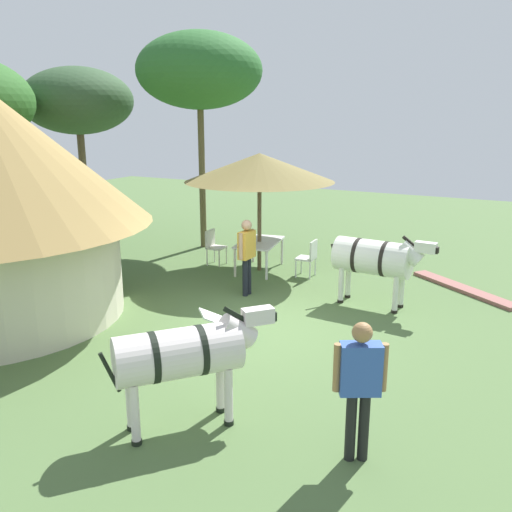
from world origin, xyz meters
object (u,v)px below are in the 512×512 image
at_px(standing_watcher, 360,379).
at_px(shade_umbrella, 260,167).
at_px(striped_lounge_chair, 227,328).
at_px(zebra_by_umbrella, 183,354).
at_px(acacia_tree_behind_hut, 78,101).
at_px(patio_dining_table, 259,244).
at_px(acacia_tree_left_background, 199,71).
at_px(patio_chair_east_end, 214,245).
at_px(guest_beside_umbrella, 247,250).
at_px(patio_chair_near_lawn, 309,256).
at_px(zebra_nearest_camera, 375,258).

bearing_deg(standing_watcher, shade_umbrella, 97.26).
bearing_deg(striped_lounge_chair, shade_umbrella, 157.05).
bearing_deg(standing_watcher, striped_lounge_chair, 116.15).
bearing_deg(striped_lounge_chair, standing_watcher, 11.42).
bearing_deg(shade_umbrella, striped_lounge_chair, -160.17).
relative_size(shade_umbrella, zebra_by_umbrella, 2.02).
distance_m(shade_umbrella, acacia_tree_behind_hut, 6.63).
bearing_deg(patio_dining_table, acacia_tree_left_background, 60.62).
xyz_separation_m(patio_chair_east_end, acacia_tree_left_background, (1.49, 1.28, 4.40)).
bearing_deg(standing_watcher, guest_beside_umbrella, 102.46).
xyz_separation_m(standing_watcher, zebra_by_umbrella, (-0.34, 2.12, -0.02)).
bearing_deg(patio_chair_near_lawn, acacia_tree_behind_hut, 82.96).
relative_size(patio_chair_east_end, acacia_tree_left_background, 0.15).
height_order(zebra_by_umbrella, acacia_tree_behind_hut, acacia_tree_behind_hut).
height_order(guest_beside_umbrella, zebra_by_umbrella, guest_beside_umbrella).
relative_size(patio_chair_east_end, zebra_by_umbrella, 0.50).
distance_m(standing_watcher, zebra_nearest_camera, 5.26).
height_order(patio_chair_near_lawn, striped_lounge_chair, patio_chair_near_lawn).
xyz_separation_m(shade_umbrella, zebra_by_umbrella, (-6.66, -2.36, -1.57)).
bearing_deg(acacia_tree_behind_hut, patio_dining_table, -96.22).
bearing_deg(guest_beside_umbrella, patio_dining_table, 20.16).
height_order(striped_lounge_chair, acacia_tree_left_background, acacia_tree_left_background).
height_order(patio_chair_east_end, striped_lounge_chair, patio_chair_east_end).
bearing_deg(guest_beside_umbrella, patio_chair_east_end, 48.62).
relative_size(standing_watcher, striped_lounge_chair, 1.74).
bearing_deg(zebra_nearest_camera, patio_dining_table, -106.26).
xyz_separation_m(zebra_by_umbrella, acacia_tree_behind_hut, (7.35, 8.75, 3.16)).
relative_size(guest_beside_umbrella, standing_watcher, 0.99).
bearing_deg(guest_beside_umbrella, zebra_nearest_camera, -75.76).
bearing_deg(patio_dining_table, patio_chair_east_end, 91.54).
height_order(patio_chair_near_lawn, zebra_by_umbrella, zebra_by_umbrella).
bearing_deg(standing_watcher, patio_chair_near_lawn, 88.35).
bearing_deg(patio_chair_near_lawn, patio_dining_table, 90.00).
bearing_deg(striped_lounge_chair, zebra_by_umbrella, -23.88).
relative_size(zebra_nearest_camera, acacia_tree_left_background, 0.37).
relative_size(zebra_by_umbrella, acacia_tree_behind_hut, 0.35).
xyz_separation_m(patio_chair_east_end, guest_beside_umbrella, (-1.78, -1.94, 0.47)).
bearing_deg(patio_chair_near_lawn, patio_chair_east_end, 89.64).
distance_m(guest_beside_umbrella, standing_watcher, 5.93).
xyz_separation_m(patio_chair_east_end, patio_chair_near_lawn, (0.09, -2.62, 0.00)).
bearing_deg(striped_lounge_chair, acacia_tree_behind_hut, -164.44).
bearing_deg(zebra_by_umbrella, shade_umbrella, 150.43).
xyz_separation_m(acacia_tree_left_background, acacia_tree_behind_hut, (-0.76, 3.81, -0.77)).
relative_size(patio_chair_near_lawn, acacia_tree_behind_hut, 0.18).
xyz_separation_m(patio_dining_table, striped_lounge_chair, (-4.18, -1.51, -0.41)).
height_order(patio_dining_table, patio_chair_east_end, patio_chair_east_end).
xyz_separation_m(shade_umbrella, zebra_nearest_camera, (-1.20, -3.23, -1.56)).
height_order(striped_lounge_chair, zebra_nearest_camera, zebra_nearest_camera).
distance_m(patio_chair_east_end, zebra_by_umbrella, 7.59).
xyz_separation_m(shade_umbrella, standing_watcher, (-6.32, -4.47, -1.55)).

